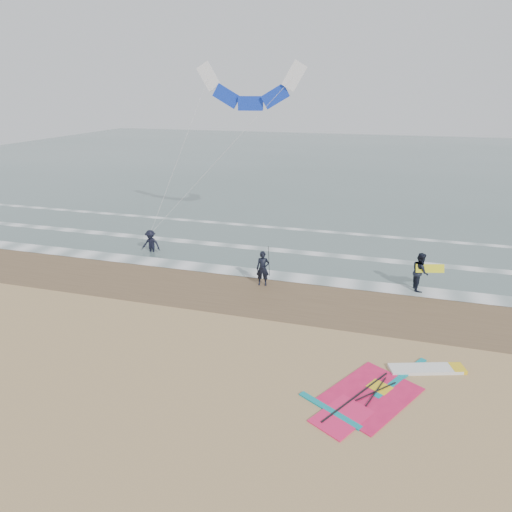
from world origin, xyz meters
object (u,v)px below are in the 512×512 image
(windsurf_rig, at_px, (387,388))
(person_standing, at_px, (263,269))
(person_wading, at_px, (150,239))
(person_walking, at_px, (420,272))
(surf_kite, at_px, (250,90))

(windsurf_rig, relative_size, person_standing, 3.01)
(person_wading, bearing_deg, person_walking, -4.21)
(windsurf_rig, height_order, person_walking, person_walking)
(person_standing, bearing_deg, person_walking, 2.85)
(person_walking, bearing_deg, person_wading, 75.48)
(surf_kite, bearing_deg, windsurf_rig, -58.01)
(windsurf_rig, xyz_separation_m, person_wading, (-13.46, 9.49, 0.82))
(windsurf_rig, height_order, surf_kite, surf_kite)
(person_standing, xyz_separation_m, person_walking, (7.22, 1.54, 0.06))
(person_wading, bearing_deg, person_standing, -19.56)
(person_walking, xyz_separation_m, surf_kite, (-10.09, 5.83, 7.96))
(windsurf_rig, relative_size, surf_kite, 0.55)
(person_standing, bearing_deg, person_wading, 150.95)
(person_wading, bearing_deg, surf_kite, 45.68)
(person_standing, height_order, person_walking, person_walking)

